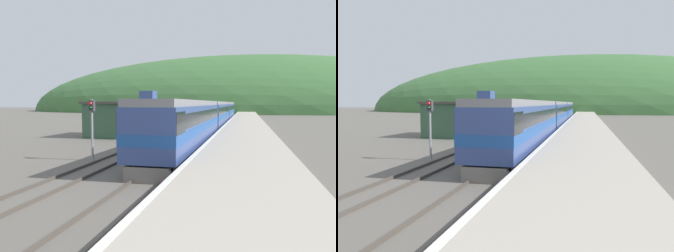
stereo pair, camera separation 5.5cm
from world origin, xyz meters
TOP-DOWN VIEW (x-y plane):
  - track_main at (0.00, 70.00)m, footprint 1.52×180.00m
  - track_siding at (-3.97, 70.00)m, footprint 1.52×180.00m
  - platform at (4.36, 50.00)m, footprint 5.30×140.00m
  - distant_hills at (0.00, 155.39)m, footprint 197.39×88.83m
  - station_shed at (-8.48, 39.57)m, footprint 8.58×6.71m
  - express_train_lead_car at (0.00, 29.71)m, footprint 2.89×21.50m
  - carriage_second at (0.00, 52.83)m, footprint 2.88×22.50m
  - carriage_third at (0.00, 76.21)m, footprint 2.88×22.50m
  - siding_train at (-3.97, 61.15)m, footprint 2.90×30.03m
  - signal_post_siding at (-5.31, 24.41)m, footprint 0.36×0.42m

SIDE VIEW (x-z plane):
  - distant_hills at x=0.00m, z-range -24.53..24.53m
  - track_main at x=0.00m, z-range 0.00..0.16m
  - track_siding at x=-3.97m, z-range 0.00..0.16m
  - platform at x=4.36m, z-range -0.01..1.04m
  - station_shed at x=-8.48m, z-range 0.02..3.93m
  - siding_train at x=-3.97m, z-range 0.06..3.96m
  - carriage_second at x=0.00m, z-range 0.18..4.14m
  - carriage_third at x=0.00m, z-range 0.18..4.14m
  - express_train_lead_car at x=0.00m, z-range 0.01..4.33m
  - signal_post_siding at x=-5.31m, z-range 0.86..4.86m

